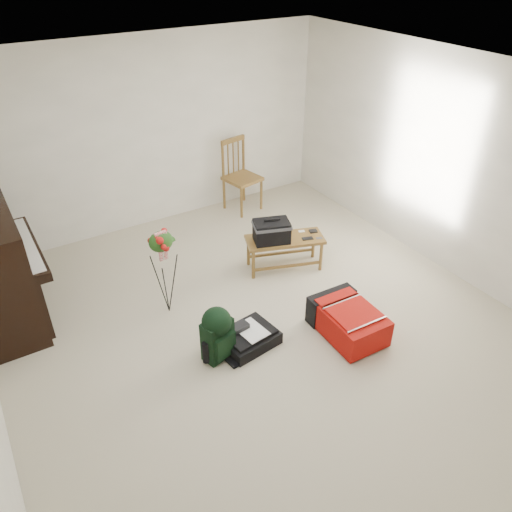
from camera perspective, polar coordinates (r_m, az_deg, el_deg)
floor at (r=5.29m, az=0.65°, el=-8.09°), size 5.00×5.50×0.01m
ceiling at (r=4.10m, az=0.88°, el=19.17°), size 5.00×5.50×0.01m
wall_back at (r=6.84m, az=-11.99°, el=13.38°), size 5.00×0.04×2.50m
wall_right at (r=6.15m, az=21.16°, el=9.55°), size 0.04×5.50×2.50m
bench at (r=5.84m, az=2.50°, el=2.39°), size 1.00×0.66×0.71m
dining_chair at (r=7.31m, az=-1.72°, el=9.11°), size 0.53×0.53×1.05m
red_suitcase at (r=5.22m, az=10.09°, el=-6.97°), size 0.54×0.78×0.33m
black_duffel at (r=5.06m, az=-0.91°, el=-9.23°), size 0.59×0.50×0.23m
green_backpack at (r=4.77m, az=-4.44°, el=-8.60°), size 0.33×0.30×0.58m
flower_stand at (r=5.28m, az=-10.39°, el=-1.93°), size 0.34×0.34×1.03m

